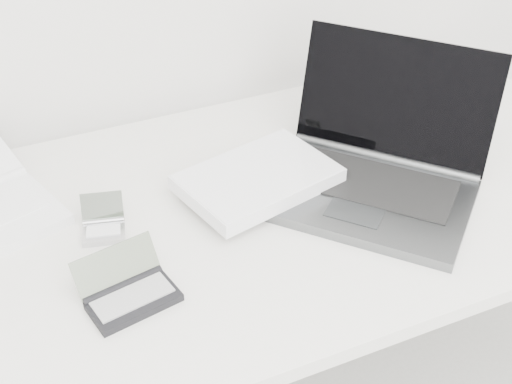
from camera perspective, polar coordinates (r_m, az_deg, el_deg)
name	(u,v)px	position (r m, az deg, el deg)	size (l,w,h in m)	color
desk	(261,220)	(1.44, 0.44, -2.27)	(1.60, 0.80, 0.73)	white
laptop_large	(336,172)	(1.43, 6.42, 1.63)	(0.64, 0.54, 0.27)	#55575A
pda_silver	(103,226)	(1.36, -12.11, -2.65)	(0.10, 0.11, 0.06)	#BDBCC1
palmtop_charcoal	(129,292)	(1.21, -10.13, -7.90)	(0.17, 0.14, 0.07)	black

